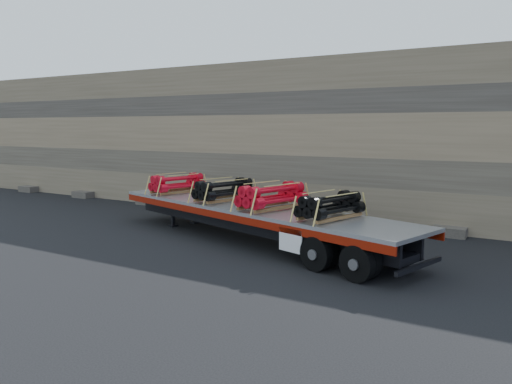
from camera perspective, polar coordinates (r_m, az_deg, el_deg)
ground at (r=18.27m, az=-3.77°, el=-5.41°), size 120.00×120.00×0.00m
rock_wall at (r=23.46m, az=5.23°, el=6.07°), size 44.00×3.00×7.00m
trailer at (r=17.72m, az=-0.43°, el=-3.64°), size 13.19×6.04×1.30m
bundle_front at (r=21.17m, az=-8.96°, el=0.93°), size 1.65×2.38×0.77m
bundle_midfront at (r=18.71m, az=-3.65°, el=0.17°), size 1.68×2.44×0.79m
bundle_midrear at (r=16.84m, az=1.84°, el=-0.54°), size 1.80×2.61×0.84m
bundle_rear at (r=15.20m, az=8.48°, el=-1.65°), size 1.62×2.35×0.76m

